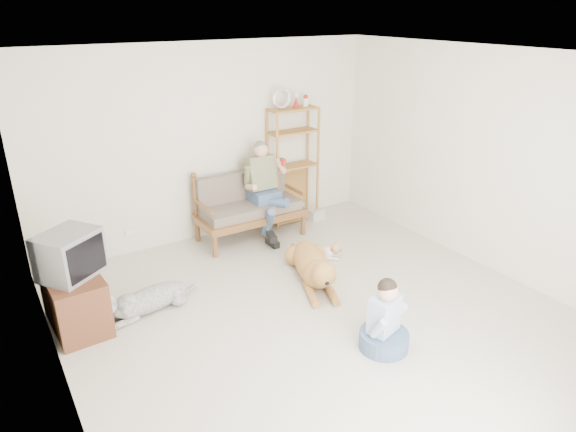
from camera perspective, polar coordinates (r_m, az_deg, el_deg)
floor at (r=5.57m, az=4.11°, el=-11.66°), size 5.50×5.50×0.00m
ceiling at (r=4.64m, az=5.06°, el=17.17°), size 5.50×5.50×0.00m
wall_back at (r=7.24m, az=-8.58°, el=8.01°), size 5.00×0.00×5.00m
wall_left at (r=4.10m, az=-25.00°, el=-5.35°), size 0.00×5.50×5.50m
wall_right at (r=6.68m, az=22.17°, el=5.39°), size 0.00×5.50×5.50m
loveseat at (r=7.32m, az=-4.45°, el=1.26°), size 1.50×0.71×0.95m
man at (r=7.18m, az=-2.36°, el=2.16°), size 0.53×0.75×1.22m
etagere at (r=7.74m, az=0.55°, el=5.74°), size 0.78×0.34×2.05m
book_stack at (r=8.06m, az=3.09°, el=0.19°), size 0.27×0.21×0.16m
tv_stand at (r=5.79m, az=-22.65°, el=-8.62°), size 0.55×0.92×0.60m
crt_tv at (r=5.52m, az=-23.08°, el=-3.96°), size 0.71×0.69×0.46m
wall_outlet at (r=7.18m, az=-17.18°, el=-1.76°), size 0.12×0.02×0.08m
golden_retriever at (r=6.22m, az=2.88°, el=-5.62°), size 0.77×1.54×0.49m
shaggy_dog at (r=5.83m, az=-16.04°, el=-9.09°), size 1.29×0.46×0.39m
terrier at (r=6.83m, az=4.11°, el=-3.94°), size 0.46×0.44×0.22m
child at (r=5.13m, az=10.68°, el=-11.68°), size 0.48×0.48×0.76m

